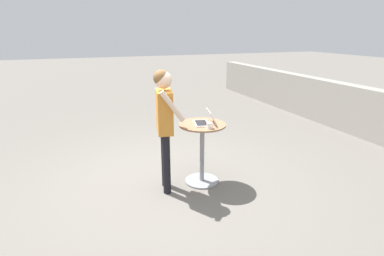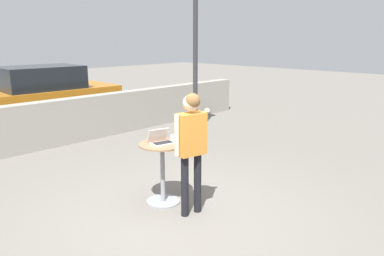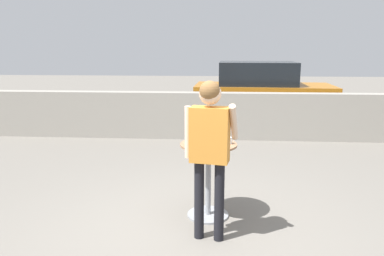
{
  "view_description": "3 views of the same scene",
  "coord_description": "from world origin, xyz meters",
  "px_view_note": "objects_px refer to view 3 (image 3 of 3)",
  "views": [
    {
      "loc": [
        4.11,
        -1.13,
        2.27
      ],
      "look_at": [
        0.25,
        0.34,
        0.94
      ],
      "focal_mm": 28.0,
      "sensor_mm": 36.0,
      "label": 1
    },
    {
      "loc": [
        -3.43,
        -3.58,
        2.52
      ],
      "look_at": [
        0.42,
        0.13,
        1.23
      ],
      "focal_mm": 35.0,
      "sensor_mm": 36.0,
      "label": 2
    },
    {
      "loc": [
        0.3,
        -3.94,
        2.11
      ],
      "look_at": [
        0.0,
        0.16,
        1.23
      ],
      "focal_mm": 35.0,
      "sensor_mm": 36.0,
      "label": 3
    }
  ],
  "objects_px": {
    "laptop": "(210,139)",
    "parked_car_near_street": "(261,91)",
    "coffee_mug": "(228,141)",
    "cafe_table": "(208,172)",
    "standing_person": "(210,140)"
  },
  "relations": [
    {
      "from": "standing_person",
      "to": "laptop",
      "type": "bearing_deg",
      "value": 91.19
    },
    {
      "from": "parked_car_near_street",
      "to": "cafe_table",
      "type": "bearing_deg",
      "value": -101.55
    },
    {
      "from": "cafe_table",
      "to": "standing_person",
      "type": "relative_size",
      "value": 0.54
    },
    {
      "from": "coffee_mug",
      "to": "parked_car_near_street",
      "type": "bearing_deg",
      "value": 80.42
    },
    {
      "from": "standing_person",
      "to": "coffee_mug",
      "type": "bearing_deg",
      "value": 70.08
    },
    {
      "from": "laptop",
      "to": "parked_car_near_street",
      "type": "distance_m",
      "value": 6.89
    },
    {
      "from": "cafe_table",
      "to": "laptop",
      "type": "distance_m",
      "value": 0.42
    },
    {
      "from": "parked_car_near_street",
      "to": "coffee_mug",
      "type": "bearing_deg",
      "value": -99.58
    },
    {
      "from": "cafe_table",
      "to": "standing_person",
      "type": "distance_m",
      "value": 0.82
    },
    {
      "from": "cafe_table",
      "to": "laptop",
      "type": "xyz_separation_m",
      "value": [
        0.01,
        0.04,
        0.42
      ]
    },
    {
      "from": "coffee_mug",
      "to": "parked_car_near_street",
      "type": "distance_m",
      "value": 6.88
    },
    {
      "from": "coffee_mug",
      "to": "standing_person",
      "type": "xyz_separation_m",
      "value": [
        -0.22,
        -0.6,
        0.15
      ]
    },
    {
      "from": "cafe_table",
      "to": "standing_person",
      "type": "xyz_separation_m",
      "value": [
        0.03,
        -0.59,
        0.57
      ]
    },
    {
      "from": "laptop",
      "to": "coffee_mug",
      "type": "relative_size",
      "value": 3.48
    },
    {
      "from": "standing_person",
      "to": "parked_car_near_street",
      "type": "xyz_separation_m",
      "value": [
        1.36,
        7.38,
        -0.3
      ]
    }
  ]
}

